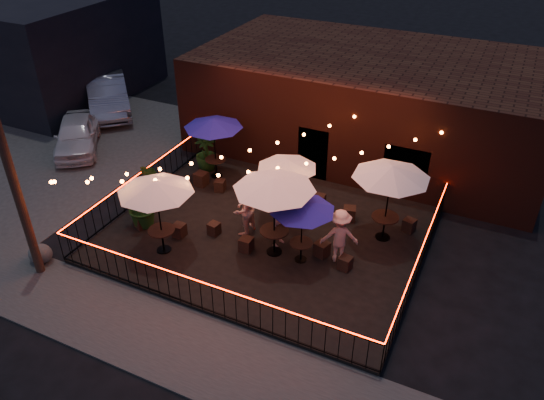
# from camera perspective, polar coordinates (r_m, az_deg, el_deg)

# --- Properties ---
(ground) EXTENTS (110.00, 110.00, 0.00)m
(ground) POSITION_cam_1_polar(r_m,az_deg,el_deg) (16.34, -3.72, -7.65)
(ground) COLOR black
(ground) RESTS_ON ground
(patio) EXTENTS (10.00, 8.00, 0.15)m
(patio) POSITION_cam_1_polar(r_m,az_deg,el_deg) (17.67, -0.61, -3.68)
(patio) COLOR black
(patio) RESTS_ON ground
(sidewalk) EXTENTS (18.00, 2.50, 0.05)m
(sidewalk) POSITION_cam_1_polar(r_m,az_deg,el_deg) (14.39, -10.17, -15.06)
(sidewalk) COLOR #3C3A37
(sidewalk) RESTS_ON ground
(parking_lot) EXTENTS (11.00, 12.00, 0.02)m
(parking_lot) POSITION_cam_1_polar(r_m,az_deg,el_deg) (25.77, -23.32, 5.76)
(parking_lot) COLOR #3C3A37
(parking_lot) RESTS_ON ground
(brick_building) EXTENTS (14.00, 8.00, 4.00)m
(brick_building) POSITION_cam_1_polar(r_m,az_deg,el_deg) (23.06, 10.57, 10.36)
(brick_building) COLOR #36160E
(brick_building) RESTS_ON ground
(background_building) EXTENTS (12.00, 9.00, 5.00)m
(background_building) POSITION_cam_1_polar(r_m,az_deg,el_deg) (32.34, -25.45, 15.27)
(background_building) COLOR black
(background_building) RESTS_ON ground
(utility_pole) EXTENTS (0.26, 0.26, 8.00)m
(utility_pole) POSITION_cam_1_polar(r_m,az_deg,el_deg) (15.70, -26.74, 4.32)
(utility_pole) COLOR #382417
(utility_pole) RESTS_ON ground
(fence_front) EXTENTS (10.00, 0.04, 1.04)m
(fence_front) POSITION_cam_1_polar(r_m,az_deg,el_deg) (14.64, -7.64, -10.19)
(fence_front) COLOR black
(fence_front) RESTS_ON patio
(fence_left) EXTENTS (0.04, 8.00, 1.04)m
(fence_left) POSITION_cam_1_polar(r_m,az_deg,el_deg) (19.71, -13.80, 1.53)
(fence_left) COLOR black
(fence_left) RESTS_ON patio
(fence_right) EXTENTS (0.04, 8.00, 1.04)m
(fence_right) POSITION_cam_1_polar(r_m,az_deg,el_deg) (16.19, 15.58, -6.40)
(fence_right) COLOR black
(fence_right) RESTS_ON patio
(festoon_lights) EXTENTS (10.02, 8.72, 1.32)m
(festoon_lights) POSITION_cam_1_polar(r_m,az_deg,el_deg) (16.53, -4.27, 3.50)
(festoon_lights) COLOR orange
(festoon_lights) RESTS_ON ground
(cafe_table_0) EXTENTS (2.97, 2.97, 2.54)m
(cafe_table_0) POSITION_cam_1_polar(r_m,az_deg,el_deg) (15.92, -12.43, 1.32)
(cafe_table_0) COLOR black
(cafe_table_0) RESTS_ON patio
(cafe_table_1) EXTENTS (2.87, 2.87, 2.44)m
(cafe_table_1) POSITION_cam_1_polar(r_m,az_deg,el_deg) (19.84, -6.34, 8.16)
(cafe_table_1) COLOR black
(cafe_table_1) RESTS_ON patio
(cafe_table_2) EXTENTS (3.11, 3.11, 2.73)m
(cafe_table_2) POSITION_cam_1_polar(r_m,az_deg,el_deg) (15.36, 0.26, 1.70)
(cafe_table_2) COLOR black
(cafe_table_2) RESTS_ON patio
(cafe_table_3) EXTENTS (2.05, 2.05, 2.23)m
(cafe_table_3) POSITION_cam_1_polar(r_m,az_deg,el_deg) (17.34, 1.63, 3.84)
(cafe_table_3) COLOR black
(cafe_table_3) RESTS_ON patio
(cafe_table_4) EXTENTS (2.15, 2.15, 2.15)m
(cafe_table_4) POSITION_cam_1_polar(r_m,az_deg,el_deg) (15.35, 3.31, -0.73)
(cafe_table_4) COLOR black
(cafe_table_4) RESTS_ON patio
(cafe_table_5) EXTENTS (3.09, 3.09, 2.67)m
(cafe_table_5) POSITION_cam_1_polar(r_m,az_deg,el_deg) (16.46, 12.73, 2.87)
(cafe_table_5) COLOR black
(cafe_table_5) RESTS_ON patio
(bistro_chair_0) EXTENTS (0.54, 0.54, 0.48)m
(bistro_chair_0) POSITION_cam_1_polar(r_m,az_deg,el_deg) (18.27, -13.89, -2.19)
(bistro_chair_0) COLOR black
(bistro_chair_0) RESTS_ON patio
(bistro_chair_1) EXTENTS (0.38, 0.38, 0.45)m
(bistro_chair_1) POSITION_cam_1_polar(r_m,az_deg,el_deg) (17.61, -9.94, -3.21)
(bistro_chair_1) COLOR black
(bistro_chair_1) RESTS_ON patio
(bistro_chair_2) EXTENTS (0.47, 0.47, 0.52)m
(bistro_chair_2) POSITION_cam_1_polar(r_m,az_deg,el_deg) (20.22, -7.63, 2.26)
(bistro_chair_2) COLOR black
(bistro_chair_2) RESTS_ON patio
(bistro_chair_3) EXTENTS (0.43, 0.43, 0.43)m
(bistro_chair_3) POSITION_cam_1_polar(r_m,az_deg,el_deg) (19.80, -5.61, 1.56)
(bistro_chair_3) COLOR black
(bistro_chair_3) RESTS_ON patio
(bistro_chair_4) EXTENTS (0.39, 0.39, 0.41)m
(bistro_chair_4) POSITION_cam_1_polar(r_m,az_deg,el_deg) (17.55, -6.25, -3.07)
(bistro_chair_4) COLOR black
(bistro_chair_4) RESTS_ON patio
(bistro_chair_5) EXTENTS (0.39, 0.39, 0.46)m
(bistro_chair_5) POSITION_cam_1_polar(r_m,az_deg,el_deg) (16.74, -2.79, -4.79)
(bistro_chair_5) COLOR black
(bistro_chair_5) RESTS_ON patio
(bistro_chair_6) EXTENTS (0.49, 0.49, 0.47)m
(bistro_chair_6) POSITION_cam_1_polar(r_m,az_deg,el_deg) (19.09, 1.93, 0.49)
(bistro_chair_6) COLOR black
(bistro_chair_6) RESTS_ON patio
(bistro_chair_7) EXTENTS (0.44, 0.44, 0.49)m
(bistro_chair_7) POSITION_cam_1_polar(r_m,az_deg,el_deg) (18.81, 5.04, -0.14)
(bistro_chair_7) COLOR black
(bistro_chair_7) RESTS_ON patio
(bistro_chair_8) EXTENTS (0.50, 0.50, 0.48)m
(bistro_chair_8) POSITION_cam_1_polar(r_m,az_deg,el_deg) (16.59, 5.39, -5.28)
(bistro_chair_8) COLOR black
(bistro_chair_8) RESTS_ON patio
(bistro_chair_9) EXTENTS (0.40, 0.40, 0.42)m
(bistro_chair_9) POSITION_cam_1_polar(r_m,az_deg,el_deg) (16.18, 7.90, -6.73)
(bistro_chair_9) COLOR black
(bistro_chair_9) RESTS_ON patio
(bistro_chair_10) EXTENTS (0.52, 0.52, 0.49)m
(bistro_chair_10) POSITION_cam_1_polar(r_m,az_deg,el_deg) (18.27, 8.31, -1.48)
(bistro_chair_10) COLOR black
(bistro_chair_10) RESTS_ON patio
(bistro_chair_11) EXTENTS (0.45, 0.45, 0.44)m
(bistro_chair_11) POSITION_cam_1_polar(r_m,az_deg,el_deg) (18.16, 14.54, -2.64)
(bistro_chair_11) COLOR black
(bistro_chair_11) RESTS_ON patio
(patron_a) EXTENTS (0.52, 0.69, 1.74)m
(patron_a) POSITION_cam_1_polar(r_m,az_deg,el_deg) (16.62, 0.72, -2.33)
(patron_a) COLOR tan
(patron_a) RESTS_ON patio
(patron_b) EXTENTS (0.83, 0.99, 1.83)m
(patron_b) POSITION_cam_1_polar(r_m,az_deg,el_deg) (17.14, -3.08, -0.96)
(patron_b) COLOR #D8A791
(patron_b) RESTS_ON patio
(patron_c) EXTENTS (1.32, 1.07, 1.78)m
(patron_c) POSITION_cam_1_polar(r_m,az_deg,el_deg) (16.09, 7.27, -3.86)
(patron_c) COLOR #D09D8D
(patron_c) RESTS_ON patio
(potted_shrub_a) EXTENTS (1.43, 1.26, 1.49)m
(potted_shrub_a) POSITION_cam_1_polar(r_m,az_deg,el_deg) (18.05, -13.64, -0.70)
(potted_shrub_a) COLOR #0E3B0C
(potted_shrub_a) RESTS_ON patio
(potted_shrub_b) EXTENTS (1.03, 0.95, 1.50)m
(potted_shrub_b) POSITION_cam_1_polar(r_m,az_deg,el_deg) (19.42, -12.81, 1.99)
(potted_shrub_b) COLOR #0C360C
(potted_shrub_b) RESTS_ON patio
(potted_shrub_c) EXTENTS (1.01, 1.01, 1.51)m
(potted_shrub_c) POSITION_cam_1_polar(r_m,az_deg,el_deg) (21.03, -7.12, 5.13)
(potted_shrub_c) COLOR #10330E
(potted_shrub_c) RESTS_ON patio
(cooler) EXTENTS (0.76, 0.59, 0.92)m
(cooler) POSITION_cam_1_polar(r_m,az_deg,el_deg) (19.03, -13.36, 0.23)
(cooler) COLOR blue
(cooler) RESTS_ON patio
(boulder) EXTENTS (1.00, 0.92, 0.65)m
(boulder) POSITION_cam_1_polar(r_m,az_deg,el_deg) (17.93, -23.65, -5.31)
(boulder) COLOR #494843
(boulder) RESTS_ON ground
(car_white) EXTENTS (3.80, 4.27, 1.40)m
(car_white) POSITION_cam_1_polar(r_m,az_deg,el_deg) (24.27, -20.29, 6.64)
(car_white) COLOR silver
(car_white) RESTS_ON ground
(car_silver) EXTENTS (4.93, 5.03, 1.72)m
(car_silver) POSITION_cam_1_polar(r_m,az_deg,el_deg) (27.72, -17.27, 10.76)
(car_silver) COLOR gray
(car_silver) RESTS_ON ground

